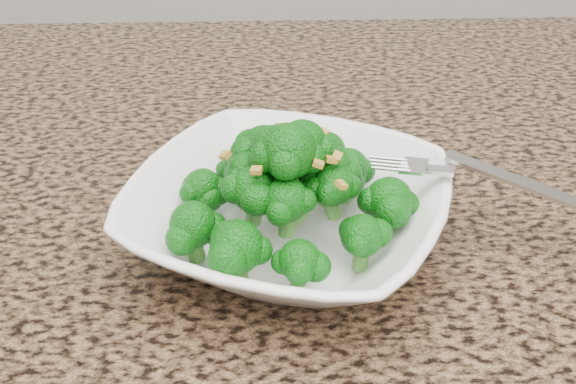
{
  "coord_description": "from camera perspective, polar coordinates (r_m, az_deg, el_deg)",
  "views": [
    {
      "loc": [
        0.02,
        -0.14,
        1.24
      ],
      "look_at": [
        0.03,
        0.31,
        0.95
      ],
      "focal_mm": 45.0,
      "sensor_mm": 36.0,
      "label": 1
    }
  ],
  "objects": [
    {
      "name": "granite_counter",
      "position": [
        0.57,
        -3.51,
        -5.98
      ],
      "size": [
        1.64,
        1.04,
        0.03
      ],
      "primitive_type": "cube",
      "color": "brown",
      "rests_on": "cabinet"
    },
    {
      "name": "garlic_topping",
      "position": [
        0.5,
        -0.0,
        7.78
      ],
      "size": [
        0.12,
        0.12,
        0.01
      ],
      "primitive_type": null,
      "color": "#B7882C",
      "rests_on": "broccoli_pile"
    },
    {
      "name": "bowl",
      "position": [
        0.55,
        -0.0,
        -1.87
      ],
      "size": [
        0.31,
        0.31,
        0.06
      ],
      "primitive_type": "imported",
      "rotation": [
        0.0,
        0.0,
        -0.4
      ],
      "color": "white",
      "rests_on": "granite_counter"
    },
    {
      "name": "broccoli_pile",
      "position": [
        0.51,
        -0.0,
        3.97
      ],
      "size": [
        0.21,
        0.21,
        0.07
      ],
      "primitive_type": null,
      "color": "#0B660C",
      "rests_on": "bowl"
    },
    {
      "name": "fork",
      "position": [
        0.55,
        12.3,
        1.7
      ],
      "size": [
        0.18,
        0.1,
        0.01
      ],
      "primitive_type": null,
      "rotation": [
        0.0,
        0.0,
        -0.41
      ],
      "color": "silver",
      "rests_on": "bowl"
    }
  ]
}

